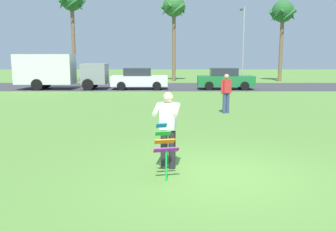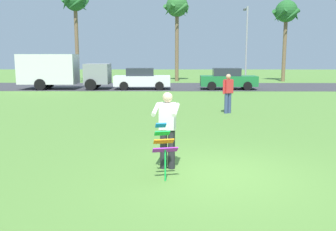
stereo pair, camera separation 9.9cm
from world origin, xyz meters
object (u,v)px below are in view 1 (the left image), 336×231
Objects in this scene: person_kite_flyer at (168,127)px; parked_car_white at (139,79)px; parked_car_green at (225,79)px; parked_truck_grey_van at (56,71)px; streetlight_pole at (243,40)px; palm_tree_left_near at (72,4)px; palm_tree_right_near at (174,10)px; person_walker_near at (226,92)px; palm_tree_centre_far at (283,15)px; kite_held at (165,143)px.

person_kite_flyer is 0.41× the size of parked_car_white.
parked_car_green is (4.31, 19.65, -0.18)m from person_kite_flyer.
streetlight_pole reaches higher than parked_truck_grey_van.
streetlight_pole is at bearing 25.50° from parked_truck_grey_van.
parked_truck_grey_van reaches higher than parked_car_green.
person_kite_flyer is 29.91m from palm_tree_left_near.
palm_tree_left_near is 9.69m from palm_tree_right_near.
parked_truck_grey_van is at bearing 133.38° from person_walker_near.
person_kite_flyer is 0.22× the size of palm_tree_centre_far.
person_kite_flyer and person_walker_near have the same top height.
person_kite_flyer is 0.20× the size of palm_tree_left_near.
palm_tree_centre_far is (11.07, 28.38, 5.47)m from person_kite_flyer.
parked_car_white is 0.55× the size of palm_tree_centre_far.
person_kite_flyer is 0.21× the size of palm_tree_right_near.
parked_truck_grey_van is 12.71m from parked_car_green.
palm_tree_centre_far is at bearing 33.39° from parked_car_white.
parked_truck_grey_van is 13.76m from palm_tree_right_near.
parked_truck_grey_van reaches higher than parked_car_white.
palm_tree_centre_far is at bearing 52.27° from parked_car_green.
palm_tree_left_near is at bearing -175.54° from palm_tree_right_near.
palm_tree_centre_far is at bearing 24.18° from parked_truck_grey_van.
parked_car_green is 0.48× the size of palm_tree_left_near.
palm_tree_centre_far is (11.14, 29.04, 5.67)m from kite_held.
palm_tree_centre_far reaches higher than person_walker_near.
person_walker_near is (2.57, 8.06, -0.02)m from person_kite_flyer.
streetlight_pole reaches higher than person_walker_near.
kite_held is 21.96m from parked_truck_grey_van.
kite_held is 0.26× the size of parked_car_white.
kite_held is at bearing -104.43° from streetlight_pole.
palm_tree_left_near is at bearing 108.11° from person_kite_flyer.
parked_car_green is at bearing -110.40° from streetlight_pole.
palm_tree_centre_far is at bearing 18.84° from streetlight_pole.
person_kite_flyer reaches higher than parked_car_green.
parked_truck_grey_van is 0.96× the size of streetlight_pole.
parked_car_white is at bearing 96.33° from person_kite_flyer.
person_walker_near reaches higher than parked_car_white.
parked_car_white is 6.49m from parked_car_green.
streetlight_pole is at bearing -161.16° from palm_tree_centre_far.
kite_held is at bearing -110.98° from palm_tree_centre_far.
palm_tree_centre_far is (13.25, 8.73, 5.65)m from parked_car_white.
streetlight_pole is (7.05, 27.01, 3.05)m from person_kite_flyer.
palm_tree_left_near reaches higher than kite_held.
person_kite_flyer is 0.26× the size of parked_truck_grey_van.
parked_car_white is 16.84m from palm_tree_centre_far.
palm_tree_centre_far reaches higher than parked_car_white.
parked_truck_grey_van is at bearing -180.00° from parked_car_green.
kite_held is 0.16× the size of streetlight_pole.
palm_tree_right_near is at bearing 166.80° from streetlight_pole.
person_kite_flyer is 19.77m from parked_car_white.
palm_tree_centre_far is (19.45, 8.73, 5.01)m from parked_truck_grey_van.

